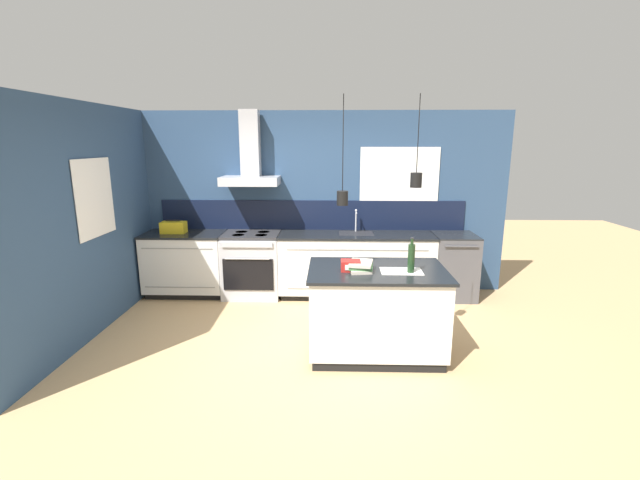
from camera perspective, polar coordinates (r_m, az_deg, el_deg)
The scene contains 13 objects.
ground_plane at distance 4.71m, azimuth -2.13°, elevation -14.45°, with size 16.00×16.00×0.00m, color tan.
wall_back at distance 6.24m, azimuth -1.50°, elevation 5.44°, with size 5.60×2.16×2.60m.
wall_left at distance 5.64m, azimuth -27.23°, elevation 2.72°, with size 0.08×3.80×2.60m.
counter_run_left at distance 6.46m, azimuth -17.41°, elevation -3.00°, with size 1.13×0.64×0.91m.
counter_run_sink at distance 6.12m, azimuth 4.79°, elevation -3.30°, with size 2.18×0.64×1.23m.
oven_range at distance 6.21m, azimuth -9.03°, elevation -3.24°, with size 0.80×0.66×0.91m.
dishwasher at distance 6.35m, azimuth 17.30°, elevation -3.32°, with size 0.58×0.65×0.91m.
kitchen_island at distance 4.52m, azimuth 7.49°, elevation -9.36°, with size 1.39×0.91×0.91m.
bottle_on_island at distance 4.27m, azimuth 12.07°, elevation -2.34°, with size 0.07×0.07×0.35m.
book_stack at distance 4.29m, azimuth 5.42°, elevation -3.49°, with size 0.26×0.31×0.09m.
red_supply_box at distance 4.28m, azimuth 4.10°, elevation -3.41°, with size 0.19×0.15×0.10m.
paper_pile at distance 4.33m, azimuth 10.79°, elevation -4.11°, with size 0.41×0.26×0.01m.
yellow_toolbox at distance 6.38m, azimuth -18.94°, elevation 1.61°, with size 0.34×0.18×0.19m.
Camera 1 is at (0.28, -4.17, 2.16)m, focal length 24.00 mm.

